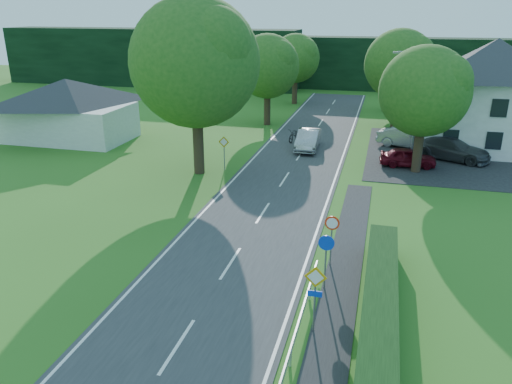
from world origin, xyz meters
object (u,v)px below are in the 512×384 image
(motorcycle, at_px, (294,135))
(parasol, at_px, (455,138))
(parked_car_silver_a, at_px, (410,138))
(streetlight, at_px, (415,103))
(parked_car_grey, at_px, (451,148))
(moving_car, at_px, (308,140))
(parked_car_red, at_px, (408,157))

(motorcycle, height_order, parasol, parasol)
(motorcycle, relative_size, parked_car_silver_a, 0.42)
(streetlight, xyz_separation_m, motorcycle, (-9.26, 4.10, -3.87))
(parked_car_silver_a, bearing_deg, streetlight, -162.07)
(parked_car_grey, bearing_deg, moving_car, 111.59)
(parked_car_red, bearing_deg, moving_car, 65.86)
(parked_car_silver_a, relative_size, parked_car_grey, 0.89)
(moving_car, bearing_deg, parked_car_grey, -2.72)
(streetlight, relative_size, motorcycle, 3.78)
(moving_car, distance_m, parked_car_grey, 10.80)
(parked_car_red, height_order, parked_car_grey, parked_car_grey)
(parasol, bearing_deg, parked_car_grey, -101.19)
(parked_car_red, bearing_deg, parasol, -36.34)
(parked_car_silver_a, bearing_deg, moving_car, 127.20)
(parked_car_silver_a, bearing_deg, parasol, -60.29)
(motorcycle, xyz_separation_m, parked_car_grey, (12.30, -2.32, 0.27))
(streetlight, xyz_separation_m, parked_car_grey, (3.03, 1.78, -3.60))
(streetlight, xyz_separation_m, parked_car_silver_a, (0.15, 4.39, -3.59))
(moving_car, height_order, parked_car_red, moving_car)
(moving_car, distance_m, parked_car_silver_a, 8.29)
(streetlight, bearing_deg, parked_car_silver_a, 88.10)
(parked_car_red, bearing_deg, parked_car_silver_a, -6.50)
(moving_car, bearing_deg, parked_car_red, -22.30)
(moving_car, xyz_separation_m, parked_car_grey, (10.80, -0.13, 0.05))
(motorcycle, bearing_deg, parked_car_silver_a, 14.67)
(moving_car, height_order, parasol, parasol)
(streetlight, bearing_deg, motorcycle, 156.11)
(moving_car, xyz_separation_m, parasol, (11.43, 3.09, 0.11))
(streetlight, height_order, motorcycle, streetlight)
(motorcycle, distance_m, parked_car_red, 10.45)
(parked_car_red, xyz_separation_m, parked_car_silver_a, (0.24, 5.31, 0.17))
(parked_car_silver_a, bearing_deg, parked_car_grey, -112.24)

